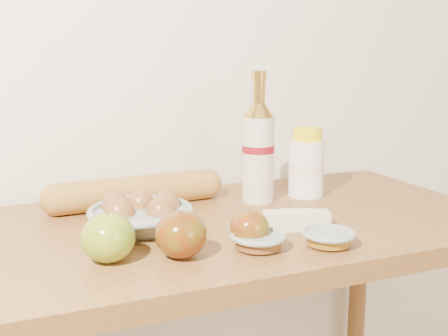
{
  "coord_description": "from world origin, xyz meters",
  "views": [
    {
      "loc": [
        -0.42,
        0.15,
        1.25
      ],
      "look_at": [
        0.0,
        1.15,
        1.02
      ],
      "focal_mm": 45.0,
      "sensor_mm": 36.0,
      "label": 1
    }
  ],
  "objects_px": {
    "table": "(219,278)",
    "cream_bottle": "(306,164)",
    "egg_bowl": "(141,215)",
    "baguette": "(136,191)",
    "bourbon_bottle": "(258,150)"
  },
  "relations": [
    {
      "from": "baguette",
      "to": "bourbon_bottle",
      "type": "bearing_deg",
      "value": -15.75
    },
    {
      "from": "table",
      "to": "cream_bottle",
      "type": "bearing_deg",
      "value": 22.54
    },
    {
      "from": "table",
      "to": "cream_bottle",
      "type": "xyz_separation_m",
      "value": [
        0.28,
        0.12,
        0.2
      ]
    },
    {
      "from": "baguette",
      "to": "table",
      "type": "bearing_deg",
      "value": -57.0
    },
    {
      "from": "cream_bottle",
      "to": "baguette",
      "type": "bearing_deg",
      "value": 156.77
    },
    {
      "from": "table",
      "to": "bourbon_bottle",
      "type": "distance_m",
      "value": 0.31
    },
    {
      "from": "table",
      "to": "egg_bowl",
      "type": "relative_size",
      "value": 4.65
    },
    {
      "from": "cream_bottle",
      "to": "egg_bowl",
      "type": "height_order",
      "value": "cream_bottle"
    },
    {
      "from": "bourbon_bottle",
      "to": "egg_bowl",
      "type": "distance_m",
      "value": 0.34
    },
    {
      "from": "cream_bottle",
      "to": "egg_bowl",
      "type": "distance_m",
      "value": 0.45
    },
    {
      "from": "egg_bowl",
      "to": "baguette",
      "type": "distance_m",
      "value": 0.17
    },
    {
      "from": "bourbon_bottle",
      "to": "baguette",
      "type": "xyz_separation_m",
      "value": [
        -0.27,
        0.07,
        -0.09
      ]
    },
    {
      "from": "table",
      "to": "baguette",
      "type": "distance_m",
      "value": 0.27
    },
    {
      "from": "bourbon_bottle",
      "to": "cream_bottle",
      "type": "relative_size",
      "value": 1.81
    },
    {
      "from": "bourbon_bottle",
      "to": "table",
      "type": "bearing_deg",
      "value": -123.35
    }
  ]
}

